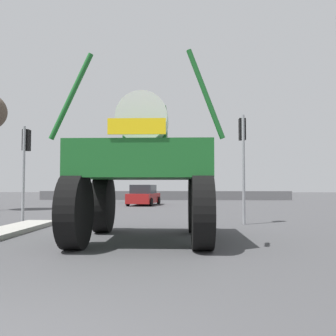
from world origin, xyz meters
The scene contains 8 objects.
ground_plane centered at (0.00, 18.00, 0.00)m, with size 120.00×120.00×0.00m, color #424244.
oversize_sprayer centered at (0.86, 7.18, 1.92)m, with size 4.03×4.93×4.58m.
sedan_ahead centered at (-1.03, 24.75, 0.71)m, with size 2.30×4.29×1.52m.
traffic_signal_near_left centered at (-4.30, 11.44, 2.76)m, with size 0.24×0.54×3.78m.
traffic_signal_near_right centered at (4.19, 11.44, 3.03)m, with size 0.24×0.54×4.16m.
traffic_signal_far_left centered at (2.65, 27.31, 2.39)m, with size 0.24×0.55×3.29m.
traffic_signal_far_right centered at (-4.67, 27.30, 2.69)m, with size 0.24×0.55×3.69m.
roadside_barrier centered at (0.00, 34.68, 0.45)m, with size 25.52×0.24×0.90m, color #59595B.
Camera 1 is at (1.89, -2.86, 1.47)m, focal length 39.67 mm.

